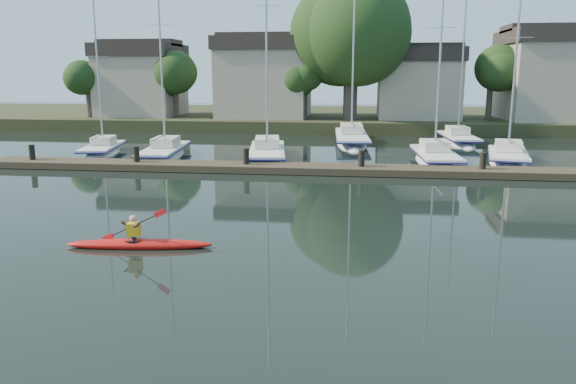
# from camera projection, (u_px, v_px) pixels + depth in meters

# --- Properties ---
(ground) EXTENTS (160.00, 160.00, 0.00)m
(ground) POSITION_uv_depth(u_px,v_px,m) (253.00, 259.00, 15.58)
(ground) COLOR black
(ground) RESTS_ON ground
(kayak) EXTENTS (4.38, 1.07, 1.39)m
(kayak) POSITION_uv_depth(u_px,v_px,m) (138.00, 242.00, 16.60)
(kayak) COLOR #B70F0E
(kayak) RESTS_ON ground
(dock) EXTENTS (34.00, 2.00, 1.80)m
(dock) POSITION_uv_depth(u_px,v_px,m) (303.00, 168.00, 29.12)
(dock) COLOR #403625
(dock) RESTS_ON ground
(sailboat_0) EXTENTS (3.09, 6.91, 10.60)m
(sailboat_0) POSITION_uv_depth(u_px,v_px,m) (103.00, 156.00, 35.88)
(sailboat_0) COLOR white
(sailboat_0) RESTS_ON ground
(sailboat_1) EXTENTS (2.92, 8.44, 13.52)m
(sailboat_1) POSITION_uv_depth(u_px,v_px,m) (165.00, 160.00, 34.48)
(sailboat_1) COLOR white
(sailboat_1) RESTS_ON ground
(sailboat_2) EXTENTS (3.48, 9.43, 15.25)m
(sailboat_2) POSITION_uv_depth(u_px,v_px,m) (267.00, 162.00, 33.88)
(sailboat_2) COLOR white
(sailboat_2) RESTS_ON ground
(sailboat_3) EXTENTS (2.52, 8.20, 13.07)m
(sailboat_3) POSITION_uv_depth(u_px,v_px,m) (435.00, 166.00, 32.43)
(sailboat_3) COLOR white
(sailboat_3) RESTS_ON ground
(sailboat_4) EXTENTS (3.53, 7.46, 12.20)m
(sailboat_4) POSITION_uv_depth(u_px,v_px,m) (507.00, 166.00, 32.32)
(sailboat_4) COLOR white
(sailboat_4) RESTS_ON ground
(sailboat_6) EXTENTS (2.95, 11.20, 17.63)m
(sailboat_6) POSITION_uv_depth(u_px,v_px,m) (351.00, 146.00, 41.31)
(sailboat_6) COLOR white
(sailboat_6) RESTS_ON ground
(sailboat_7) EXTENTS (2.44, 7.95, 12.67)m
(sailboat_7) POSITION_uv_depth(u_px,v_px,m) (458.00, 146.00, 41.23)
(sailboat_7) COLOR white
(sailboat_7) RESTS_ON ground
(shore) EXTENTS (90.00, 25.25, 12.75)m
(shore) POSITION_uv_depth(u_px,v_px,m) (347.00, 92.00, 53.80)
(shore) COLOR #29341A
(shore) RESTS_ON ground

